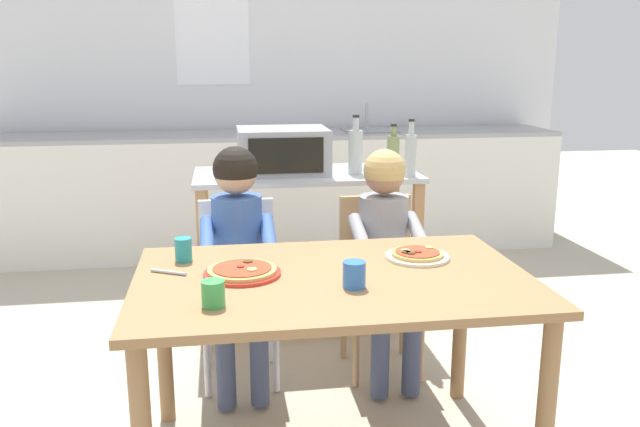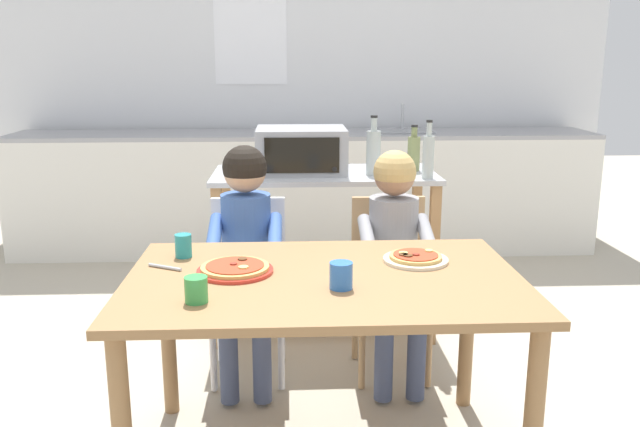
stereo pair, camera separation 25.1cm
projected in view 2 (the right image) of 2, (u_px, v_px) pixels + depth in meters
ground_plane at (312, 325)px, 3.64m from camera, size 12.52×12.52×0.00m
back_wall_tiled at (302, 71)px, 5.21m from camera, size 4.85×0.13×2.70m
kitchen_counter at (305, 191)px, 5.02m from camera, size 4.36×0.60×1.11m
kitchen_island_cart at (324, 225)px, 3.49m from camera, size 1.16×0.55×0.87m
toaster_oven at (301, 150)px, 3.41m from camera, size 0.46×0.38×0.23m
bottle_squat_spirits at (373, 151)px, 3.33m from camera, size 0.07×0.07×0.30m
bottle_dark_olive_oil at (414, 152)px, 3.46m from camera, size 0.07×0.07×0.24m
bottle_slim_sauce at (428, 155)px, 3.23m from camera, size 0.06×0.06×0.29m
dining_table at (324, 301)px, 2.28m from camera, size 1.37×0.88×0.72m
dining_chair_left at (248, 274)px, 3.02m from camera, size 0.36×0.36×0.81m
dining_chair_right at (390, 272)px, 3.04m from camera, size 0.36×0.36×0.81m
child_in_blue_striped_shirt at (246, 237)px, 2.86m from camera, size 0.32×0.42×1.07m
child_in_grey_shirt at (395, 240)px, 2.88m from camera, size 0.32×0.42×1.04m
pizza_plate_red_rimmed at (235, 269)px, 2.29m from camera, size 0.27×0.27×0.03m
pizza_plate_cream at (415, 258)px, 2.42m from camera, size 0.24×0.24×0.03m
drinking_cup_green at (196, 289)px, 2.01m from camera, size 0.07×0.07×0.08m
drinking_cup_blue at (341, 275)px, 2.13m from camera, size 0.08×0.08×0.09m
drinking_cup_teal at (183, 246)px, 2.46m from camera, size 0.06×0.06×0.09m
serving_spoon at (165, 267)px, 2.33m from camera, size 0.13×0.08×0.01m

